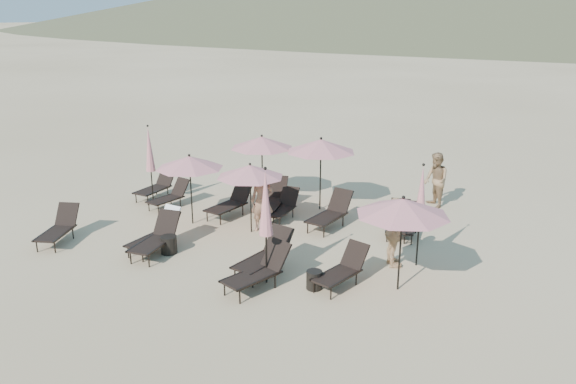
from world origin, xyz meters
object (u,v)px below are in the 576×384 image
at_px(umbrella_closed_0, 266,203).
at_px(beachgoer_c, 394,232).
at_px(lounger_12, 398,220).
at_px(umbrella_open_4, 321,146).
at_px(lounger_8, 272,198).
at_px(lounger_11, 407,222).
at_px(umbrella_open_1, 250,171).
at_px(lounger_6, 157,185).
at_px(lounger_10, 331,212).
at_px(umbrella_open_3, 262,142).
at_px(lounger_0, 59,227).
at_px(lounger_1, 158,231).
at_px(lounger_7, 231,202).
at_px(lounger_9, 283,206).
at_px(lounger_4, 259,270).
at_px(lounger_3, 265,255).
at_px(umbrella_open_2, 403,207).
at_px(umbrella_closed_2, 149,150).
at_px(lounger_5, 342,269).
at_px(side_table_1, 314,280).
at_px(lounger_13, 170,195).
at_px(umbrella_open_0, 189,162).
at_px(beachgoer_b, 436,180).
at_px(side_table_0, 169,245).
at_px(umbrella_closed_1, 421,195).
at_px(beachgoer_a, 262,201).
at_px(lounger_2, 156,237).

xyz_separation_m(umbrella_closed_0, beachgoer_c, (2.45, 2.22, -1.08)).
xyz_separation_m(lounger_12, umbrella_open_4, (-2.89, 1.02, 1.73)).
distance_m(lounger_8, lounger_11, 4.40).
xyz_separation_m(umbrella_open_1, beachgoer_c, (4.39, -0.48, -0.95)).
distance_m(lounger_6, lounger_12, 8.49).
height_order(lounger_10, umbrella_open_3, umbrella_open_3).
height_order(lounger_0, lounger_1, lounger_1).
xyz_separation_m(lounger_7, lounger_9, (1.60, 0.49, -0.05)).
relative_size(lounger_1, umbrella_open_3, 0.76).
bearing_deg(lounger_4, lounger_3, 127.77).
height_order(lounger_1, umbrella_open_3, umbrella_open_3).
xyz_separation_m(lounger_6, umbrella_open_2, (9.41, -3.09, 1.59)).
relative_size(lounger_8, umbrella_closed_2, 0.71).
xyz_separation_m(lounger_0, umbrella_open_1, (4.49, 3.00, 1.42)).
bearing_deg(umbrella_open_3, umbrella_open_2, -36.76).
distance_m(lounger_5, lounger_7, 5.71).
distance_m(umbrella_closed_2, side_table_1, 8.20).
bearing_deg(umbrella_open_4, lounger_10, -56.21).
bearing_deg(umbrella_open_4, side_table_1, -68.70).
distance_m(lounger_5, lounger_10, 3.82).
xyz_separation_m(lounger_13, umbrella_open_4, (4.57, 1.96, 1.74)).
bearing_deg(side_table_1, umbrella_open_0, 155.15).
bearing_deg(umbrella_open_3, beachgoer_b, 18.74).
xyz_separation_m(lounger_7, beachgoer_b, (5.63, 3.70, 0.45)).
relative_size(lounger_3, lounger_6, 1.10).
bearing_deg(lounger_6, lounger_1, -48.72).
relative_size(lounger_1, lounger_4, 0.95).
xyz_separation_m(lounger_5, umbrella_closed_0, (-1.67, -0.64, 1.57)).
height_order(lounger_5, lounger_11, lounger_5).
bearing_deg(side_table_0, lounger_0, -168.07).
height_order(umbrella_closed_0, umbrella_closed_1, umbrella_closed_0).
distance_m(lounger_9, umbrella_open_0, 3.18).
bearing_deg(lounger_0, lounger_7, 31.47).
relative_size(umbrella_open_3, side_table_1, 5.14).
distance_m(side_table_0, beachgoer_a, 3.04).
xyz_separation_m(umbrella_open_4, beachgoer_b, (3.33, 1.88, -1.22)).
relative_size(lounger_0, lounger_12, 1.08).
xyz_separation_m(lounger_5, umbrella_open_3, (-4.71, 4.83, 1.61)).
xyz_separation_m(lounger_2, beachgoer_a, (1.74, 2.73, 0.45)).
relative_size(lounger_8, umbrella_open_3, 0.83).
bearing_deg(side_table_0, lounger_3, 1.71).
bearing_deg(umbrella_closed_0, umbrella_closed_1, 40.00).
distance_m(lounger_1, umbrella_closed_0, 3.94).
xyz_separation_m(lounger_12, umbrella_closed_2, (-8.16, -0.95, 1.48)).
relative_size(umbrella_open_3, beachgoer_b, 1.26).
height_order(lounger_0, umbrella_open_0, umbrella_open_0).
distance_m(lounger_0, umbrella_open_2, 9.57).
distance_m(lounger_6, umbrella_closed_1, 9.72).
distance_m(lounger_2, lounger_6, 4.93).
relative_size(lounger_3, umbrella_open_2, 0.80).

